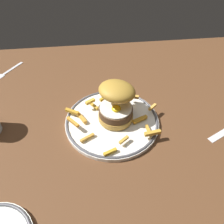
# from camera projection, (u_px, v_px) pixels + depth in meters

# --- Properties ---
(ground_plane) EXTENTS (1.34, 0.98, 0.04)m
(ground_plane) POSITION_uv_depth(u_px,v_px,m) (101.00, 130.00, 0.68)
(ground_plane) COLOR brown
(dinner_plate) EXTENTS (0.28, 0.28, 0.02)m
(dinner_plate) POSITION_uv_depth(u_px,v_px,m) (112.00, 121.00, 0.67)
(dinner_plate) COLOR white
(dinner_plate) RESTS_ON ground_plane
(burger) EXTENTS (0.15, 0.15, 0.12)m
(burger) POSITION_uv_depth(u_px,v_px,m) (116.00, 102.00, 0.64)
(burger) COLOR #B48436
(burger) RESTS_ON dinner_plate
(fries_pile) EXTENTS (0.27, 0.25, 0.03)m
(fries_pile) POSITION_uv_depth(u_px,v_px,m) (113.00, 114.00, 0.67)
(fries_pile) COLOR gold
(fries_pile) RESTS_ON dinner_plate
(fork) EXTENTS (0.10, 0.13, 0.00)m
(fork) POSITION_uv_depth(u_px,v_px,m) (7.00, 72.00, 0.86)
(fork) COLOR silver
(fork) RESTS_ON ground_plane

